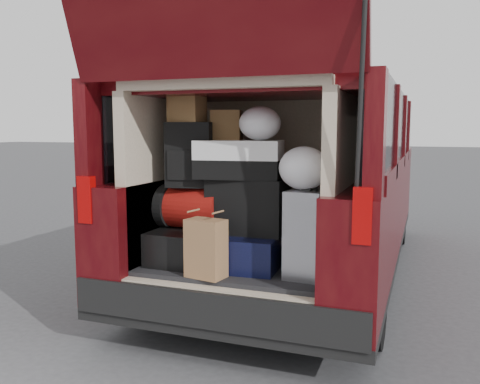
# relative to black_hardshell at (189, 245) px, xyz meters

# --- Properties ---
(ground) EXTENTS (80.00, 80.00, 0.00)m
(ground) POSITION_rel_black_hardshell_xyz_m (0.37, -0.14, -0.66)
(ground) COLOR #39393B
(ground) RESTS_ON ground
(minivan) EXTENTS (1.90, 5.35, 2.77)m
(minivan) POSITION_rel_black_hardshell_xyz_m (0.37, 1.72, 0.25)
(minivan) COLOR black
(minivan) RESTS_ON ground
(load_floor) EXTENTS (1.24, 1.05, 0.55)m
(load_floor) POSITION_rel_black_hardshell_xyz_m (0.37, 0.14, -0.39)
(load_floor) COLOR black
(load_floor) RESTS_ON ground
(black_hardshell) EXTENTS (0.42, 0.58, 0.23)m
(black_hardshell) POSITION_rel_black_hardshell_xyz_m (0.00, 0.00, 0.00)
(black_hardshell) COLOR black
(black_hardshell) RESTS_ON load_floor
(navy_hardshell) EXTENTS (0.44, 0.53, 0.22)m
(navy_hardshell) POSITION_rel_black_hardshell_xyz_m (0.45, 0.00, -0.00)
(navy_hardshell) COLOR black
(navy_hardshell) RESTS_ON load_floor
(silver_roller) EXTENTS (0.25, 0.38, 0.54)m
(silver_roller) POSITION_rel_black_hardshell_xyz_m (0.86, -0.06, 0.16)
(silver_roller) COLOR white
(silver_roller) RESTS_ON load_floor
(kraft_bag) EXTENTS (0.26, 0.19, 0.36)m
(kraft_bag) POSITION_rel_black_hardshell_xyz_m (0.27, -0.32, 0.07)
(kraft_bag) COLOR olive
(kraft_bag) RESTS_ON load_floor
(red_duffel) EXTENTS (0.48, 0.34, 0.29)m
(red_duffel) POSITION_rel_black_hardshell_xyz_m (0.02, 0.03, 0.26)
(red_duffel) COLOR maroon
(red_duffel) RESTS_ON black_hardshell
(black_soft_case) EXTENTS (0.51, 0.31, 0.37)m
(black_soft_case) POSITION_rel_black_hardshell_xyz_m (0.42, 0.05, 0.29)
(black_soft_case) COLOR black
(black_soft_case) RESTS_ON navy_hardshell
(backpack) EXTENTS (0.34, 0.24, 0.44)m
(backpack) POSITION_rel_black_hardshell_xyz_m (0.02, -0.01, 0.63)
(backpack) COLOR black
(backpack) RESTS_ON red_duffel
(twotone_duffel) EXTENTS (0.59, 0.36, 0.25)m
(twotone_duffel) POSITION_rel_black_hardshell_xyz_m (0.36, 0.03, 0.60)
(twotone_duffel) COLOR silver
(twotone_duffel) RESTS_ON black_soft_case
(grocery_sack_lower) EXTENTS (0.22, 0.18, 0.20)m
(grocery_sack_lower) POSITION_rel_black_hardshell_xyz_m (-0.00, 0.01, 0.94)
(grocery_sack_lower) COLOR brown
(grocery_sack_lower) RESTS_ON backpack
(grocery_sack_upper) EXTENTS (0.23, 0.20, 0.20)m
(grocery_sack_upper) POSITION_rel_black_hardshell_xyz_m (0.23, 0.14, 0.83)
(grocery_sack_upper) COLOR brown
(grocery_sack_upper) RESTS_ON twotone_duffel
(plastic_bag_center) EXTENTS (0.31, 0.29, 0.22)m
(plastic_bag_center) POSITION_rel_black_hardshell_xyz_m (0.50, 0.06, 0.84)
(plastic_bag_center) COLOR white
(plastic_bag_center) RESTS_ON twotone_duffel
(plastic_bag_right) EXTENTS (0.36, 0.34, 0.27)m
(plastic_bag_right) POSITION_rel_black_hardshell_xyz_m (0.83, -0.09, 0.56)
(plastic_bag_right) COLOR white
(plastic_bag_right) RESTS_ON silver_roller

